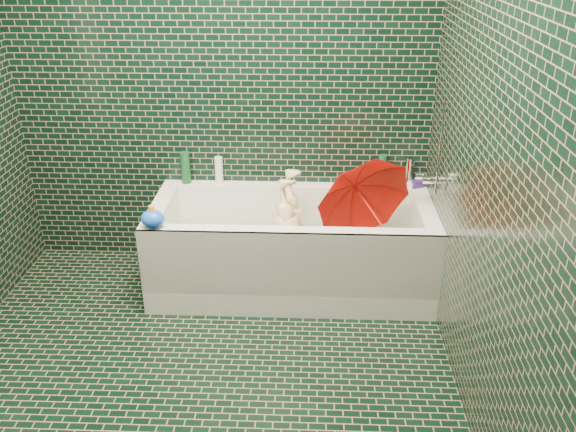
{
  "coord_description": "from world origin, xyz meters",
  "views": [
    {
      "loc": [
        0.56,
        -2.29,
        2.07
      ],
      "look_at": [
        0.43,
        0.82,
        0.57
      ],
      "focal_mm": 38.0,
      "sensor_mm": 36.0,
      "label": 1
    }
  ],
  "objects_px": {
    "child": "(291,242)",
    "bathtub": "(292,256)",
    "rubber_duck": "(380,179)",
    "bath_toy": "(153,218)",
    "umbrella": "(371,210)"
  },
  "relations": [
    {
      "from": "umbrella",
      "to": "child",
      "type": "bearing_deg",
      "value": 152.67
    },
    {
      "from": "bathtub",
      "to": "rubber_duck",
      "type": "height_order",
      "value": "rubber_duck"
    },
    {
      "from": "child",
      "to": "umbrella",
      "type": "relative_size",
      "value": 1.53
    },
    {
      "from": "rubber_duck",
      "to": "bath_toy",
      "type": "bearing_deg",
      "value": -175.03
    },
    {
      "from": "bathtub",
      "to": "umbrella",
      "type": "height_order",
      "value": "umbrella"
    },
    {
      "from": "child",
      "to": "bathtub",
      "type": "bearing_deg",
      "value": 104.41
    },
    {
      "from": "child",
      "to": "rubber_duck",
      "type": "bearing_deg",
      "value": 136.57
    },
    {
      "from": "rubber_duck",
      "to": "bath_toy",
      "type": "xyz_separation_m",
      "value": [
        -1.32,
        -0.67,
        0.01
      ]
    },
    {
      "from": "child",
      "to": "umbrella",
      "type": "height_order",
      "value": "umbrella"
    },
    {
      "from": "bathtub",
      "to": "bath_toy",
      "type": "height_order",
      "value": "bath_toy"
    },
    {
      "from": "child",
      "to": "umbrella",
      "type": "bearing_deg",
      "value": 94.65
    },
    {
      "from": "rubber_duck",
      "to": "bath_toy",
      "type": "distance_m",
      "value": 1.48
    },
    {
      "from": "child",
      "to": "rubber_duck",
      "type": "height_order",
      "value": "rubber_duck"
    },
    {
      "from": "bathtub",
      "to": "rubber_duck",
      "type": "distance_m",
      "value": 0.76
    },
    {
      "from": "bathtub",
      "to": "child",
      "type": "xyz_separation_m",
      "value": [
        -0.0,
        -0.0,
        0.1
      ]
    }
  ]
}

